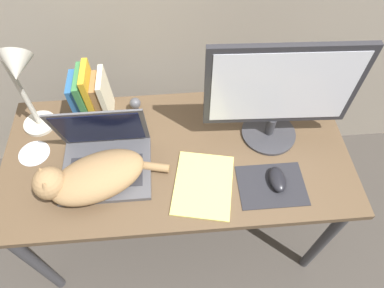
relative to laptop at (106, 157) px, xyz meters
name	(u,v)px	position (x,y,z in m)	size (l,w,h in m)	color
ground_plane	(185,283)	(0.27, -0.29, -0.75)	(12.00, 12.00, 0.00)	#3D3833
desk	(178,163)	(0.27, 0.03, -0.13)	(1.35, 0.64, 0.70)	brown
laptop	(106,157)	(0.00, 0.00, 0.00)	(0.33, 0.27, 0.28)	#4C4C51
cat	(91,177)	(-0.04, -0.09, 0.01)	(0.47, 0.30, 0.15)	#99754C
external_monitor	(281,93)	(0.64, 0.10, 0.18)	(0.54, 0.22, 0.45)	#333338
mousepad	(272,185)	(0.61, -0.14, -0.05)	(0.25, 0.18, 0.00)	#232328
computer_mouse	(278,179)	(0.63, -0.13, -0.03)	(0.06, 0.11, 0.04)	black
book_row	(91,96)	(-0.06, 0.26, 0.05)	(0.14, 0.16, 0.24)	#285B93
desk_lamp	(22,80)	(-0.25, 0.19, 0.23)	(0.17, 0.17, 0.42)	beige
notepad	(204,185)	(0.36, -0.12, -0.05)	(0.26, 0.30, 0.01)	#E5DB6B
webcam	(136,104)	(0.11, 0.26, -0.01)	(0.05, 0.05, 0.07)	#232328
cd_disc	(35,153)	(-0.29, 0.08, -0.05)	(0.12, 0.12, 0.00)	silver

